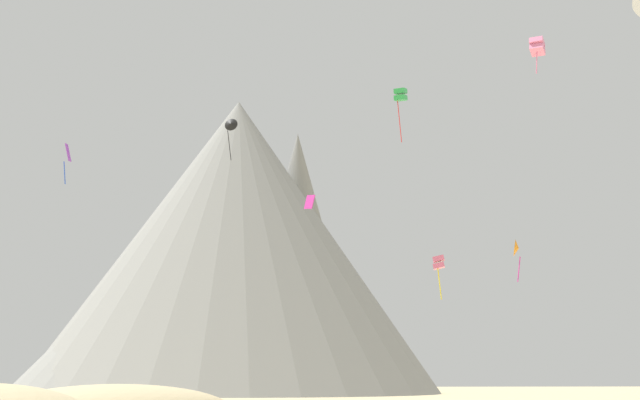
# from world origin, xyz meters

# --- Properties ---
(rock_massif) EXTENTS (89.49, 89.49, 47.95)m
(rock_massif) POSITION_xyz_m (-8.46, 102.41, 21.74)
(rock_massif) COLOR gray
(rock_massif) RESTS_ON ground_plane
(kite_rainbow_low) EXTENTS (1.09, 1.04, 3.31)m
(kite_rainbow_low) POSITION_xyz_m (6.78, 26.94, 10.78)
(kite_rainbow_low) COLOR #E5668C
(kite_black_high) EXTENTS (1.60, 0.97, 4.99)m
(kite_black_high) POSITION_xyz_m (-8.81, 58.16, 30.37)
(kite_black_high) COLOR black
(kite_magenta_mid) EXTENTS (0.79, 0.73, 1.14)m
(kite_magenta_mid) POSITION_xyz_m (-3.10, 25.29, 14.88)
(kite_magenta_mid) COLOR #D1339E
(kite_pink_mid) EXTENTS (1.35, 1.38, 2.64)m
(kite_pink_mid) POSITION_xyz_m (12.77, 20.36, 25.58)
(kite_pink_mid) COLOR pink
(kite_violet_mid) EXTENTS (0.58, 1.00, 3.50)m
(kite_violet_mid) POSITION_xyz_m (-22.26, 35.21, 20.40)
(kite_violet_mid) COLOR purple
(kite_orange_low) EXTENTS (0.98, 1.47, 3.39)m
(kite_orange_low) POSITION_xyz_m (13.95, 29.99, 12.44)
(kite_orange_low) COLOR orange
(kite_green_high) EXTENTS (1.51, 1.53, 5.60)m
(kite_green_high) POSITION_xyz_m (7.70, 43.64, 29.61)
(kite_green_high) COLOR green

